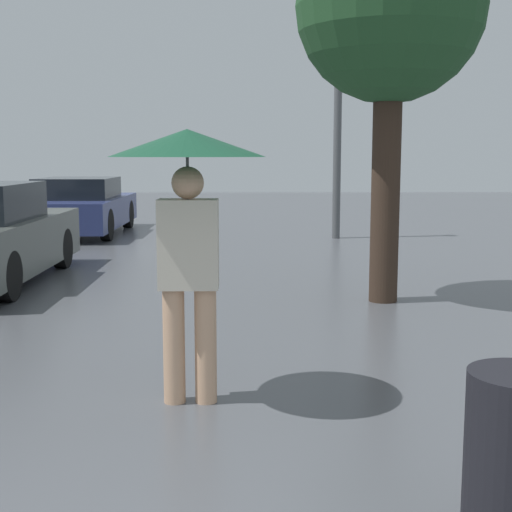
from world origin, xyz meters
name	(u,v)px	position (x,y,z in m)	size (l,w,h in m)	color
pedestrian	(188,189)	(-0.04, 3.29, 1.43)	(1.01, 1.01, 1.80)	tan
parked_car_farthest	(81,207)	(-3.11, 13.56, 0.56)	(1.72, 4.01, 1.17)	navy
tree	(390,12)	(1.89, 6.58, 3.15)	(2.04, 2.04, 4.23)	#38281E
street_lamp	(338,116)	(2.13, 12.73, 2.38)	(0.27, 0.27, 4.25)	#515456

